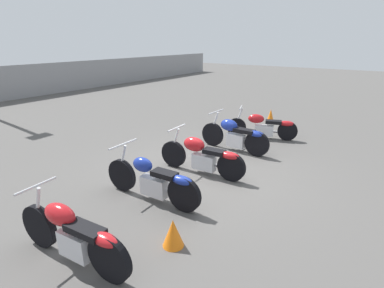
% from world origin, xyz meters
% --- Properties ---
extents(ground_plane, '(60.00, 60.00, 0.00)m').
position_xyz_m(ground_plane, '(0.00, 0.00, 0.00)').
color(ground_plane, '#514F4C').
extents(motorcycle_slot_0, '(0.62, 2.06, 1.04)m').
position_xyz_m(motorcycle_slot_0, '(-3.48, -0.24, 0.45)').
color(motorcycle_slot_0, black).
rests_on(motorcycle_slot_0, ground_plane).
extents(motorcycle_slot_1, '(0.75, 2.18, 1.03)m').
position_xyz_m(motorcycle_slot_1, '(-1.59, 0.01, 0.42)').
color(motorcycle_slot_1, black).
rests_on(motorcycle_slot_1, ground_plane).
extents(motorcycle_slot_2, '(0.70, 2.16, 1.01)m').
position_xyz_m(motorcycle_slot_2, '(-0.03, -0.09, 0.44)').
color(motorcycle_slot_2, black).
rests_on(motorcycle_slot_2, ground_plane).
extents(motorcycle_slot_3, '(0.74, 2.07, 1.04)m').
position_xyz_m(motorcycle_slot_3, '(1.75, -0.00, 0.45)').
color(motorcycle_slot_3, black).
rests_on(motorcycle_slot_3, ground_plane).
extents(motorcycle_slot_4, '(0.91, 2.05, 0.96)m').
position_xyz_m(motorcycle_slot_4, '(3.25, -0.23, 0.39)').
color(motorcycle_slot_4, black).
rests_on(motorcycle_slot_4, ground_plane).
extents(traffic_cone_near, '(0.32, 0.32, 0.44)m').
position_xyz_m(traffic_cone_near, '(-2.44, -1.13, 0.22)').
color(traffic_cone_near, orange).
rests_on(traffic_cone_near, ground_plane).
extents(traffic_cone_far, '(0.27, 0.27, 0.47)m').
position_xyz_m(traffic_cone_far, '(5.34, 0.33, 0.24)').
color(traffic_cone_far, orange).
rests_on(traffic_cone_far, ground_plane).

